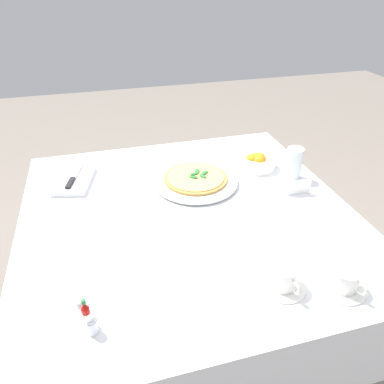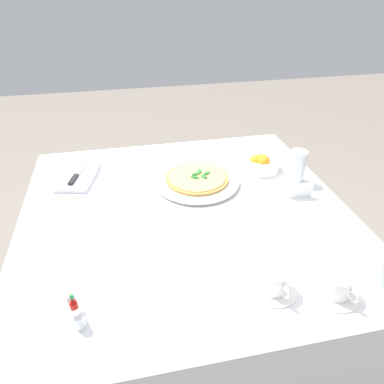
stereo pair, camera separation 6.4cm
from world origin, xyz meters
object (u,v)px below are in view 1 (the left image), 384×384
at_px(napkin_folded, 74,180).
at_px(coffee_cup_back_corner, 344,279).
at_px(water_glass_left_edge, 293,165).
at_px(menu_card, 300,188).
at_px(pepper_shaker, 92,325).
at_px(coffee_cup_far_left, 284,277).
at_px(dinner_knife, 74,176).
at_px(pizza, 196,178).
at_px(hot_sauce_bottle, 86,314).
at_px(citrus_bowl, 257,162).
at_px(salt_shaker, 82,308).
at_px(pizza_plate, 196,181).

bearing_deg(napkin_folded, coffee_cup_back_corner, -123.63).
relative_size(water_glass_left_edge, menu_card, 1.43).
height_order(pepper_shaker, menu_card, menu_card).
height_order(coffee_cup_far_left, dinner_knife, coffee_cup_far_left).
distance_m(pizza, napkin_folded, 0.48).
bearing_deg(hot_sauce_bottle, menu_card, -63.87).
relative_size(citrus_bowl, hot_sauce_bottle, 1.81).
bearing_deg(salt_shaker, water_glass_left_edge, -59.96).
bearing_deg(dinner_knife, pizza, -90.95).
xyz_separation_m(pizza, dinner_knife, (0.14, 0.46, -0.00)).
height_order(citrus_bowl, salt_shaker, citrus_bowl).
relative_size(hot_sauce_bottle, salt_shaker, 1.48).
distance_m(coffee_cup_back_corner, citrus_bowl, 0.68).
xyz_separation_m(pizza, coffee_cup_back_corner, (-0.62, -0.23, 0.00)).
distance_m(napkin_folded, hot_sauce_bottle, 0.70).
bearing_deg(pizza, coffee_cup_back_corner, -159.65).
distance_m(coffee_cup_back_corner, hot_sauce_bottle, 0.66).
distance_m(coffee_cup_far_left, pepper_shaker, 0.50).
bearing_deg(dinner_knife, pizza_plate, -90.98).
bearing_deg(citrus_bowl, napkin_folded, 83.97).
distance_m(water_glass_left_edge, salt_shaker, 0.95).
xyz_separation_m(coffee_cup_far_left, menu_card, (0.39, -0.27, -0.00)).
xyz_separation_m(pizza, hot_sauce_bottle, (-0.56, 0.43, 0.01)).
height_order(pizza_plate, menu_card, menu_card).
bearing_deg(pizza, water_glass_left_edge, -98.69).
distance_m(pizza_plate, napkin_folded, 0.48).
relative_size(pizza_plate, dinner_knife, 1.71).
bearing_deg(salt_shaker, napkin_folded, 2.01).
bearing_deg(menu_card, coffee_cup_far_left, -121.34).
distance_m(hot_sauce_bottle, salt_shaker, 0.03).
bearing_deg(pizza_plate, dinner_knife, 73.45).
distance_m(dinner_knife, menu_card, 0.87).
bearing_deg(hot_sauce_bottle, pizza, -37.16).
xyz_separation_m(coffee_cup_back_corner, water_glass_left_edge, (0.56, -0.16, 0.03)).
height_order(coffee_cup_far_left, salt_shaker, coffee_cup_far_left).
distance_m(coffee_cup_far_left, napkin_folded, 0.89).
xyz_separation_m(citrus_bowl, menu_card, (-0.24, -0.07, 0.00)).
bearing_deg(pizza_plate, menu_card, -117.41).
height_order(coffee_cup_back_corner, water_glass_left_edge, water_glass_left_edge).
xyz_separation_m(water_glass_left_edge, napkin_folded, (0.19, 0.85, -0.05)).
bearing_deg(coffee_cup_far_left, pizza_plate, 7.88).
bearing_deg(coffee_cup_far_left, napkin_folded, 37.25).
bearing_deg(pepper_shaker, menu_card, -61.92).
xyz_separation_m(coffee_cup_back_corner, menu_card, (0.44, -0.12, 0.00)).
bearing_deg(hot_sauce_bottle, napkin_folded, 2.75).
xyz_separation_m(pizza, water_glass_left_edge, (-0.06, -0.39, 0.03)).
distance_m(napkin_folded, pepper_shaker, 0.73).
relative_size(coffee_cup_back_corner, water_glass_left_edge, 1.01).
bearing_deg(hot_sauce_bottle, dinner_knife, 2.68).
distance_m(dinner_knife, salt_shaker, 0.67).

